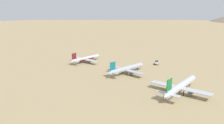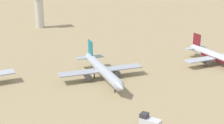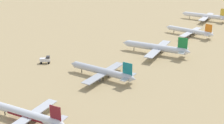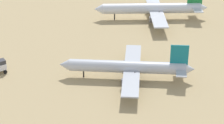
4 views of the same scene
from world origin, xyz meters
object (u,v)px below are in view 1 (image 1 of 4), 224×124
at_px(parked_jet_4, 86,59).
at_px(service_truck, 157,62).
at_px(parked_jet_2, 181,86).
at_px(parked_jet_3, 126,69).

distance_m(parked_jet_4, service_truck, 58.91).
xyz_separation_m(parked_jet_2, service_truck, (47.56, 39.26, -1.84)).
height_order(parked_jet_3, service_truck, parked_jet_3).
xyz_separation_m(parked_jet_2, parked_jet_3, (11.44, 43.34, -0.36)).
height_order(parked_jet_2, service_truck, parked_jet_2).
bearing_deg(parked_jet_3, parked_jet_2, -104.79).
distance_m(parked_jet_3, parked_jet_4, 46.69).
bearing_deg(parked_jet_4, parked_jet_3, -97.00).
bearing_deg(parked_jet_4, service_truck, -58.89).
bearing_deg(parked_jet_2, service_truck, 39.54).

